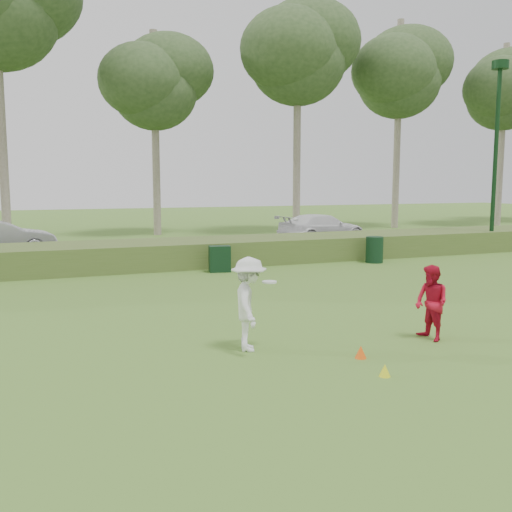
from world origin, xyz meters
name	(u,v)px	position (x,y,z in m)	size (l,w,h in m)	color
ground	(341,357)	(0.00, 0.00, 0.00)	(120.00, 120.00, 0.00)	#427025
reed_strip	(175,253)	(0.00, 12.00, 0.45)	(80.00, 3.00, 0.90)	#445F26
park_road	(149,250)	(0.00, 17.00, 0.03)	(80.00, 6.00, 0.06)	#2D2D2D
lamp_post	(497,123)	(14.00, 11.00, 5.59)	(0.70, 0.70, 8.18)	black
tree_4	(154,83)	(2.00, 24.50, 8.59)	(6.24, 6.24, 11.50)	gray
tree_5	(298,53)	(10.00, 22.50, 10.47)	(7.28, 7.28, 14.00)	gray
tree_6	(399,74)	(18.00, 23.80, 10.10)	(7.02, 7.02, 13.50)	gray
tree_7	(504,90)	(26.00, 22.80, 9.34)	(6.50, 6.50, 12.50)	gray
player_white	(249,304)	(-1.34, 0.98, 0.85)	(1.00, 1.24, 1.70)	white
player_red	(431,303)	(2.16, 0.31, 0.73)	(0.71, 0.55, 1.46)	red
cone_orange	(361,352)	(0.28, -0.20, 0.11)	(0.20, 0.20, 0.22)	#FF550D
cone_yellow	(385,370)	(0.12, -1.15, 0.10)	(0.18, 0.18, 0.20)	yellow
utility_cabinet	(220,259)	(1.02, 9.89, 0.45)	(0.71, 0.45, 0.89)	black
trash_bin	(374,250)	(7.20, 9.87, 0.50)	(0.66, 0.66, 0.99)	black
car_right	(322,228)	(8.85, 17.12, 0.75)	(1.94, 4.77, 1.38)	white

